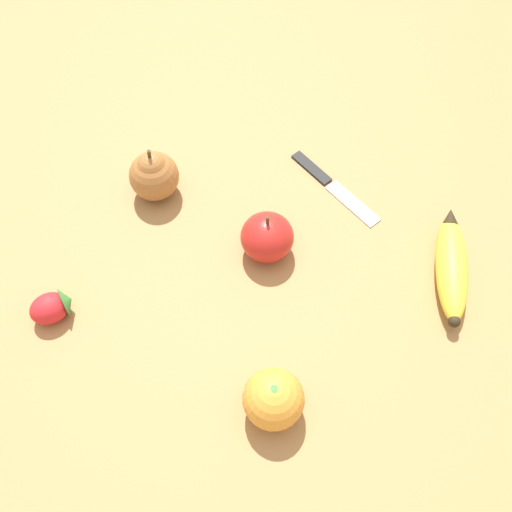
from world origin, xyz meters
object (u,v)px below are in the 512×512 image
banana (452,266)px  apple (267,237)px  pear (154,174)px  paring_knife (330,184)px  orange (273,399)px  strawberry (52,307)px

banana → apple: bearing=88.5°
pear → apple: size_ratio=1.15×
paring_knife → apple: bearing=10.5°
banana → pear: pear is taller
orange → pear: (0.16, 0.33, 0.00)m
orange → strawberry: size_ratio=1.09×
strawberry → apple: (0.24, -0.16, 0.01)m
banana → orange: (-0.29, 0.08, 0.02)m
orange → paring_knife: size_ratio=0.43×
pear → apple: 0.19m
banana → strawberry: same height
pear → strawberry: bearing=-172.0°
banana → orange: orange is taller
banana → strawberry: 0.52m
pear → strawberry: pear is taller
orange → apple: bearing=38.7°
orange → apple: 0.22m
apple → strawberry: bearing=147.3°
strawberry → paring_knife: 0.43m
orange → apple: (0.17, 0.14, -0.00)m
banana → strawberry: size_ratio=2.53×
pear → apple: bearing=-85.0°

